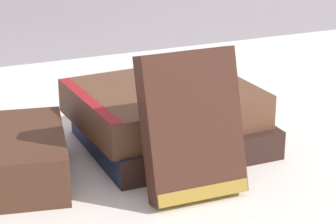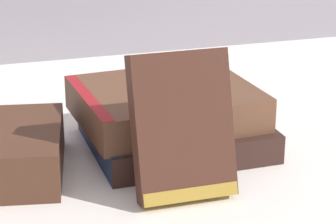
{
  "view_description": "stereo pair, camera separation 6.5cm",
  "coord_description": "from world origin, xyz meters",
  "px_view_note": "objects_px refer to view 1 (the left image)",
  "views": [
    {
      "loc": [
        -0.25,
        -0.61,
        0.3
      ],
      "look_at": [
        0.01,
        0.01,
        0.05
      ],
      "focal_mm": 75.0,
      "sensor_mm": 36.0,
      "label": 1
    },
    {
      "loc": [
        -0.18,
        -0.63,
        0.3
      ],
      "look_at": [
        0.01,
        0.01,
        0.05
      ],
      "focal_mm": 75.0,
      "sensor_mm": 36.0,
      "label": 2
    }
  ],
  "objects_px": {
    "book_flat_bottom": "(169,133)",
    "book_leaning_front": "(197,130)",
    "reading_glasses": "(102,106)",
    "pocket_watch": "(194,90)",
    "book_flat_top": "(159,104)"
  },
  "relations": [
    {
      "from": "book_flat_bottom",
      "to": "reading_glasses",
      "type": "xyz_separation_m",
      "value": [
        -0.03,
        0.14,
        -0.01
      ]
    },
    {
      "from": "book_leaning_front",
      "to": "book_flat_bottom",
      "type": "bearing_deg",
      "value": 80.65
    },
    {
      "from": "book_leaning_front",
      "to": "reading_glasses",
      "type": "relative_size",
      "value": 1.35
    },
    {
      "from": "pocket_watch",
      "to": "reading_glasses",
      "type": "distance_m",
      "value": 0.19
    },
    {
      "from": "book_flat_top",
      "to": "reading_glasses",
      "type": "distance_m",
      "value": 0.15
    },
    {
      "from": "book_flat_bottom",
      "to": "book_flat_top",
      "type": "relative_size",
      "value": 0.96
    },
    {
      "from": "book_leaning_front",
      "to": "reading_glasses",
      "type": "xyz_separation_m",
      "value": [
        -0.01,
        0.25,
        -0.06
      ]
    },
    {
      "from": "book_leaning_front",
      "to": "reading_glasses",
      "type": "bearing_deg",
      "value": 92.56
    },
    {
      "from": "pocket_watch",
      "to": "reading_glasses",
      "type": "bearing_deg",
      "value": 105.43
    },
    {
      "from": "book_flat_bottom",
      "to": "book_leaning_front",
      "type": "relative_size",
      "value": 1.35
    },
    {
      "from": "book_flat_bottom",
      "to": "book_leaning_front",
      "type": "bearing_deg",
      "value": -100.44
    },
    {
      "from": "book_flat_bottom",
      "to": "book_flat_top",
      "type": "xyz_separation_m",
      "value": [
        -0.01,
        0.0,
        0.03
      ]
    },
    {
      "from": "book_flat_top",
      "to": "reading_glasses",
      "type": "height_order",
      "value": "book_flat_top"
    },
    {
      "from": "book_leaning_front",
      "to": "pocket_watch",
      "type": "relative_size",
      "value": 2.22
    },
    {
      "from": "book_flat_top",
      "to": "book_leaning_front",
      "type": "xyz_separation_m",
      "value": [
        -0.01,
        -0.11,
        0.01
      ]
    }
  ]
}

